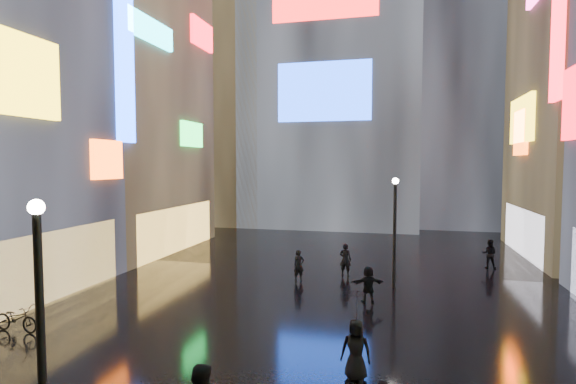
% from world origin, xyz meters
% --- Properties ---
extents(ground, '(140.00, 140.00, 0.00)m').
position_xyz_m(ground, '(0.00, 20.00, 0.00)').
color(ground, black).
rests_on(ground, ground).
extents(building_left_far, '(10.28, 12.00, 22.00)m').
position_xyz_m(building_left_far, '(-15.98, 26.00, 10.98)').
color(building_left_far, black).
rests_on(building_left_far, ground).
extents(tower_main, '(16.00, 14.20, 42.00)m').
position_xyz_m(tower_main, '(-3.00, 43.97, 21.01)').
color(tower_main, black).
rests_on(tower_main, ground).
extents(tower_flank_right, '(12.00, 12.00, 34.00)m').
position_xyz_m(tower_flank_right, '(9.00, 46.00, 17.00)').
color(tower_flank_right, black).
rests_on(tower_flank_right, ground).
extents(tower_flank_left, '(10.00, 10.00, 26.00)m').
position_xyz_m(tower_flank_left, '(-14.00, 42.00, 13.00)').
color(tower_flank_left, black).
rests_on(tower_flank_left, ground).
extents(lamp_near, '(0.30, 0.30, 5.20)m').
position_xyz_m(lamp_near, '(-3.30, 5.72, 2.94)').
color(lamp_near, black).
rests_on(lamp_near, ground).
extents(lamp_far, '(0.30, 0.30, 5.20)m').
position_xyz_m(lamp_far, '(3.13, 20.36, 2.94)').
color(lamp_far, black).
rests_on(lamp_far, ground).
extents(pedestrian_4, '(0.84, 0.57, 1.66)m').
position_xyz_m(pedestrian_4, '(2.21, 10.69, 0.83)').
color(pedestrian_4, black).
rests_on(pedestrian_4, ground).
extents(pedestrian_5, '(1.49, 0.89, 1.54)m').
position_xyz_m(pedestrian_5, '(2.09, 17.69, 0.77)').
color(pedestrian_5, black).
rests_on(pedestrian_5, ground).
extents(pedestrian_6, '(0.67, 0.62, 1.54)m').
position_xyz_m(pedestrian_6, '(-1.51, 20.41, 0.77)').
color(pedestrian_6, black).
rests_on(pedestrian_6, ground).
extents(pedestrian_7, '(0.91, 0.79, 1.62)m').
position_xyz_m(pedestrian_7, '(8.29, 25.66, 0.81)').
color(pedestrian_7, black).
rests_on(pedestrian_7, ground).
extents(umbrella_2, '(1.27, 1.27, 0.82)m').
position_xyz_m(umbrella_2, '(2.21, 10.69, 2.07)').
color(umbrella_2, black).
rests_on(umbrella_2, pedestrian_4).
extents(bicycle, '(1.81, 0.70, 0.94)m').
position_xyz_m(bicycle, '(-9.61, 11.37, 0.47)').
color(bicycle, black).
rests_on(bicycle, ground).
extents(pedestrian_8, '(0.67, 0.49, 1.70)m').
position_xyz_m(pedestrian_8, '(0.63, 22.00, 0.85)').
color(pedestrian_8, black).
rests_on(pedestrian_8, ground).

